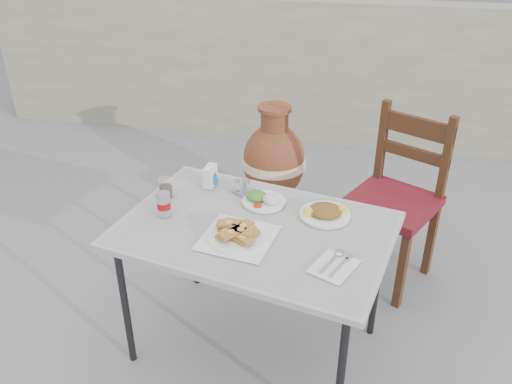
% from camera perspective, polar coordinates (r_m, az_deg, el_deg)
% --- Properties ---
extents(ground, '(80.00, 80.00, 0.00)m').
position_cam_1_polar(ground, '(2.86, 2.04, -14.78)').
color(ground, slate).
rests_on(ground, ground).
extents(cafe_table, '(1.29, 1.00, 0.71)m').
position_cam_1_polar(cafe_table, '(2.38, -0.11, -4.67)').
color(cafe_table, black).
rests_on(cafe_table, ground).
extents(pide_plate, '(0.33, 0.33, 0.06)m').
position_cam_1_polar(pide_plate, '(2.27, -1.92, -4.29)').
color(pide_plate, silver).
rests_on(pide_plate, cafe_table).
extents(salad_rice_plate, '(0.20, 0.20, 0.05)m').
position_cam_1_polar(salad_rice_plate, '(2.52, 0.79, -0.75)').
color(salad_rice_plate, white).
rests_on(salad_rice_plate, cafe_table).
extents(salad_chopped_plate, '(0.23, 0.23, 0.05)m').
position_cam_1_polar(salad_chopped_plate, '(2.44, 7.29, -2.11)').
color(salad_chopped_plate, white).
rests_on(salad_chopped_plate, cafe_table).
extents(soda_can, '(0.06, 0.06, 0.11)m').
position_cam_1_polar(soda_can, '(2.44, -9.68, -1.25)').
color(soda_can, silver).
rests_on(soda_can, cafe_table).
extents(cola_glass, '(0.07, 0.07, 0.09)m').
position_cam_1_polar(cola_glass, '(2.59, -9.47, 0.32)').
color(cola_glass, white).
rests_on(cola_glass, cafe_table).
extents(napkin_holder, '(0.06, 0.09, 0.11)m').
position_cam_1_polar(napkin_holder, '(2.66, -4.83, 1.68)').
color(napkin_holder, silver).
rests_on(napkin_holder, cafe_table).
extents(condiment_caddy, '(0.13, 0.12, 0.07)m').
position_cam_1_polar(condiment_caddy, '(2.60, -1.30, 0.46)').
color(condiment_caddy, silver).
rests_on(condiment_caddy, cafe_table).
extents(cutlery_napkin, '(0.21, 0.23, 0.01)m').
position_cam_1_polar(cutlery_napkin, '(2.16, 8.33, -7.49)').
color(cutlery_napkin, silver).
rests_on(cutlery_napkin, cafe_table).
extents(chair, '(0.59, 0.59, 0.98)m').
position_cam_1_polar(chair, '(3.06, 14.49, -0.56)').
color(chair, '#391F0F').
rests_on(chair, ground).
extents(terracotta_urn, '(0.43, 0.43, 0.75)m').
position_cam_1_polar(terracotta_urn, '(3.69, 1.89, 3.15)').
color(terracotta_urn, brown).
rests_on(terracotta_urn, ground).
extents(back_wall, '(6.00, 0.25, 1.20)m').
position_cam_1_polar(back_wall, '(4.74, 7.61, 12.27)').
color(back_wall, '#A19B86').
rests_on(back_wall, ground).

